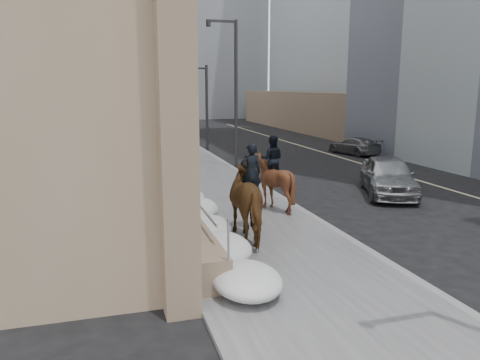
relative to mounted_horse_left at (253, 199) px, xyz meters
name	(u,v)px	position (x,y,z in m)	size (l,w,h in m)	color
ground	(275,259)	(0.14, -1.51, -1.31)	(140.00, 140.00, 0.00)	black
sidewalk	(200,184)	(0.14, 8.49, -1.25)	(5.00, 80.00, 0.12)	#4B4B4D
curb	(253,181)	(2.76, 8.49, -1.25)	(0.24, 80.00, 0.12)	slate
lane_line	(395,173)	(10.64, 8.49, -1.31)	(0.15, 70.00, 0.01)	#BFB78C
limestone_building	(78,12)	(-5.12, 18.45, 7.59)	(6.10, 44.00, 18.00)	#8B765B
far_podium	(476,133)	(15.64, 8.49, 0.69)	(2.00, 80.00, 4.00)	#7C6650
bg_building_mid	(156,20)	(4.14, 58.49, 12.69)	(30.00, 12.00, 28.00)	slate
bg_building_far	(87,53)	(-5.86, 70.49, 8.69)	(24.00, 12.00, 20.00)	gray
streetlight_mid	(233,85)	(2.88, 12.49, 3.27)	(1.71, 0.24, 8.00)	#2D2D30
streetlight_far	(177,86)	(2.88, 32.49, 3.27)	(1.71, 0.24, 8.00)	#2D2D30
traffic_signal	(194,94)	(2.22, 20.49, 2.69)	(4.10, 0.22, 6.00)	#2D2D30
snow_bank	(175,185)	(-1.28, 6.60, -0.84)	(1.70, 18.10, 0.76)	silver
mounted_horse_left	(253,199)	(0.00, 0.00, 0.00)	(1.27, 2.74, 2.80)	#4C3016
mounted_horse_right	(272,179)	(1.74, 3.08, -0.08)	(2.17, 2.29, 2.67)	#412212
pedestrian	(248,201)	(0.22, 1.13, -0.34)	(1.00, 0.42, 1.71)	black
car_silver	(388,176)	(7.40, 4.32, -0.49)	(1.93, 4.80, 1.64)	#929599
car_grey	(354,146)	(12.19, 15.49, -0.73)	(1.64, 4.03, 1.17)	#57595E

